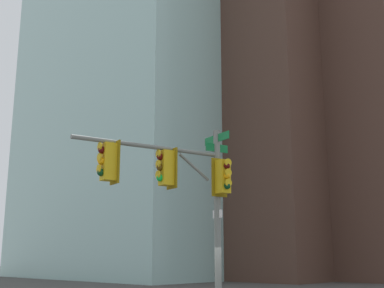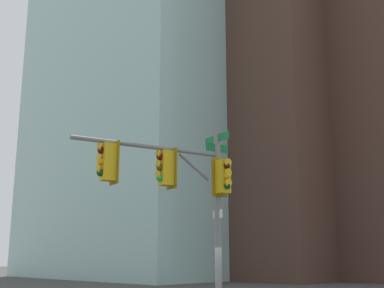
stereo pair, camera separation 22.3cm
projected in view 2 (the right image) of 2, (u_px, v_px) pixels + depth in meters
name	position (u px, v px, depth m)	size (l,w,h in m)	color
signal_pole_assembly	(182.00, 185.00, 14.31)	(4.87, 1.78, 6.03)	slate
building_brick_nearside	(265.00, 20.00, 59.75)	(19.23, 19.28, 59.61)	#4C3328
building_brick_midblock	(366.00, 126.00, 57.44)	(23.61, 17.05, 33.76)	#4C3328
building_glass_tower	(164.00, 5.00, 63.43)	(23.67, 25.71, 66.72)	#9EC6C1
building_brick_farside	(254.00, 154.00, 71.40)	(20.79, 15.82, 33.13)	#4C3328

